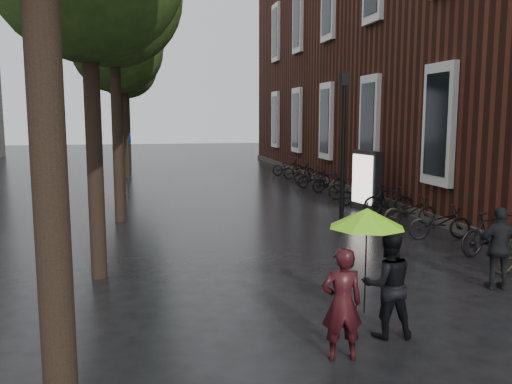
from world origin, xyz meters
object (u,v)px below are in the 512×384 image
object	(u,v)px
ad_lightbox	(366,180)
person_burgundy	(342,304)
person_black	(388,284)
parked_bicycles	(355,191)
lamp_post	(343,136)
pedestrian_walking	(500,248)

from	to	relation	value
ad_lightbox	person_burgundy	bearing A→B (deg)	-126.74
person_black	parked_bicycles	bearing A→B (deg)	-103.31
person_burgundy	person_black	distance (m)	1.11
parked_bicycles	ad_lightbox	world-z (taller)	ad_lightbox
parked_bicycles	lamp_post	bearing A→B (deg)	-116.58
ad_lightbox	lamp_post	distance (m)	4.10
parked_bicycles	lamp_post	size ratio (longest dim) A/B	4.44
pedestrian_walking	parked_bicycles	bearing A→B (deg)	-83.44
parked_bicycles	lamp_post	xyz separation A→B (m)	(-2.31, -4.62, 2.23)
parked_bicycles	person_black	bearing A→B (deg)	-110.12
ad_lightbox	lamp_post	world-z (taller)	lamp_post
ad_lightbox	person_black	bearing A→B (deg)	-123.60
lamp_post	person_black	bearing A→B (deg)	-105.64
lamp_post	person_burgundy	bearing A→B (deg)	-110.80
person_burgundy	ad_lightbox	size ratio (longest dim) A/B	0.75
parked_bicycles	ad_lightbox	size ratio (longest dim) A/B	9.53
ad_lightbox	lamp_post	xyz separation A→B (m)	(-2.08, -3.12, 1.66)
pedestrian_walking	ad_lightbox	bearing A→B (deg)	-83.17
lamp_post	parked_bicycles	bearing A→B (deg)	63.42
person_black	pedestrian_walking	bearing A→B (deg)	-145.10
parked_bicycles	lamp_post	distance (m)	5.63
person_black	parked_bicycles	xyz separation A→B (m)	(4.32, 11.79, -0.33)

